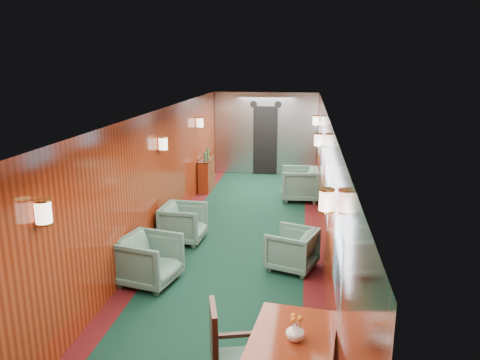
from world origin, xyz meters
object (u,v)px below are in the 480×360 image
at_px(credenza, 207,174).
at_px(armchair_left_far, 184,223).
at_px(side_chair, 227,353).
at_px(armchair_left_near, 149,260).
at_px(armchair_right_near, 292,249).
at_px(dining_table, 292,348).
at_px(armchair_right_far, 299,184).

relative_size(credenza, armchair_left_far, 1.41).
distance_m(side_chair, armchair_left_far, 4.39).
relative_size(armchair_left_near, armchair_left_far, 1.05).
bearing_deg(armchair_left_far, armchair_right_near, -111.19).
bearing_deg(dining_table, armchair_left_far, 123.95).
xyz_separation_m(credenza, armchair_right_near, (2.34, -4.47, -0.09)).
distance_m(side_chair, credenza, 7.90).
height_order(side_chair, armchair_left_far, side_chair).
xyz_separation_m(armchair_left_near, armchair_right_near, (2.09, 0.82, -0.04)).
relative_size(side_chair, armchair_right_near, 1.48).
relative_size(armchair_left_near, armchair_right_near, 1.12).
distance_m(dining_table, armchair_left_near, 3.25).
relative_size(side_chair, armchair_left_near, 1.32).
xyz_separation_m(dining_table, side_chair, (-0.61, -0.02, -0.10)).
distance_m(armchair_left_near, armchair_left_far, 1.72).
bearing_deg(credenza, armchair_left_far, -84.85).
relative_size(armchair_right_near, armchair_right_far, 0.84).
distance_m(armchair_left_far, armchair_right_far, 3.63).
bearing_deg(credenza, armchair_right_far, -13.69).
bearing_deg(armchair_right_near, credenza, -133.10).
height_order(side_chair, armchair_right_far, side_chair).
height_order(credenza, armchair_right_near, credenza).
bearing_deg(armchair_left_far, side_chair, -156.93).
height_order(armchair_left_near, armchair_right_near, armchair_left_near).
bearing_deg(credenza, armchair_right_near, -62.37).
bearing_deg(armchair_left_far, armchair_right_far, -31.83).
xyz_separation_m(dining_table, armchair_left_near, (-2.19, 2.38, -0.31)).
relative_size(dining_table, armchair_right_near, 1.60).
relative_size(credenza, armchair_left_near, 1.34).
height_order(side_chair, armchair_right_near, side_chair).
distance_m(dining_table, armchair_right_far, 7.09).
distance_m(armchair_left_far, armchair_right_near, 2.21).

